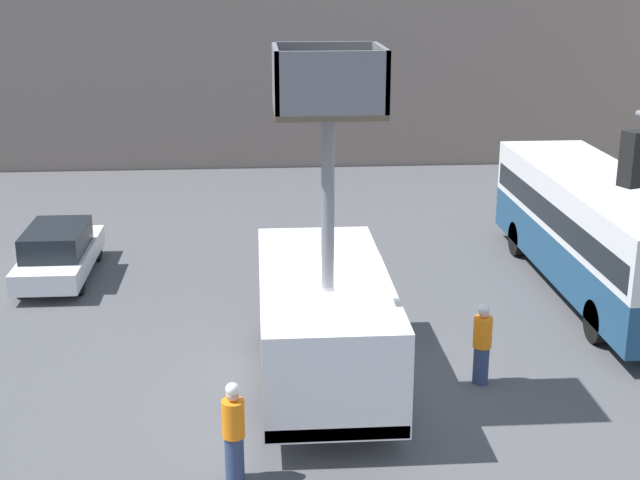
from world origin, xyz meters
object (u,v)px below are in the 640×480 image
object	(u,v)px
utility_truck	(324,314)
road_worker_near_truck	(234,432)
parked_car_curbside	(59,252)
road_worker_directing	(482,344)
city_bus	(599,227)

from	to	relation	value
utility_truck	road_worker_near_truck	xyz separation A→B (m)	(-1.74, -3.33, -0.69)
parked_car_curbside	utility_truck	bearing A→B (deg)	-46.17
utility_truck	road_worker_directing	distance (m)	3.29
road_worker_near_truck	parked_car_curbside	bearing A→B (deg)	60.56
city_bus	parked_car_curbside	size ratio (longest dim) A/B	2.28
utility_truck	road_worker_near_truck	size ratio (longest dim) A/B	3.88
city_bus	parked_car_curbside	distance (m)	14.30
city_bus	road_worker_directing	world-z (taller)	city_bus
road_worker_near_truck	parked_car_curbside	size ratio (longest dim) A/B	0.40
road_worker_directing	road_worker_near_truck	bearing A→B (deg)	145.87
road_worker_near_truck	parked_car_curbside	xyz separation A→B (m)	(-4.92, 10.28, -0.13)
utility_truck	parked_car_curbside	bearing A→B (deg)	133.83
utility_truck	road_worker_directing	world-z (taller)	utility_truck
utility_truck	city_bus	size ratio (longest dim) A/B	0.68
road_worker_directing	city_bus	bearing A→B (deg)	-17.38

